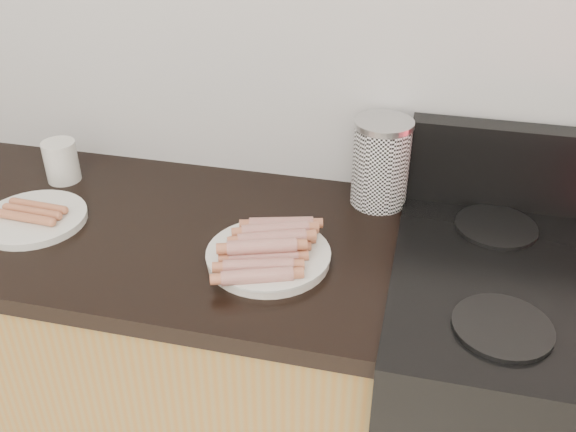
% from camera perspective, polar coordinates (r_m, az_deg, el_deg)
% --- Properties ---
extents(wall_back, '(4.00, 0.04, 2.60)m').
position_cam_1_polar(wall_back, '(1.55, -3.62, 17.21)').
color(wall_back, silver).
rests_on(wall_back, ground).
extents(burner_near_left, '(0.18, 0.18, 0.01)m').
position_cam_1_polar(burner_near_left, '(1.23, 18.53, -9.33)').
color(burner_near_left, black).
rests_on(burner_near_left, stove).
extents(burner_far_left, '(0.18, 0.18, 0.01)m').
position_cam_1_polar(burner_far_left, '(1.50, 18.00, -0.91)').
color(burner_far_left, black).
rests_on(burner_far_left, stove).
extents(main_plate, '(0.27, 0.27, 0.02)m').
position_cam_1_polar(main_plate, '(1.34, -1.75, -3.70)').
color(main_plate, silver).
rests_on(main_plate, counter_slab).
extents(side_plate, '(0.27, 0.27, 0.02)m').
position_cam_1_polar(side_plate, '(1.58, -21.66, -0.22)').
color(side_plate, white).
rests_on(side_plate, counter_slab).
extents(hotdog_pile, '(0.14, 0.26, 0.06)m').
position_cam_1_polar(hotdog_pile, '(1.33, -1.77, -2.60)').
color(hotdog_pile, '#A53A35').
rests_on(hotdog_pile, main_plate).
extents(plain_sausages, '(0.14, 0.08, 0.02)m').
position_cam_1_polar(plain_sausages, '(1.57, -21.80, 0.37)').
color(plain_sausages, '#BA6839').
rests_on(plain_sausages, side_plate).
extents(canister, '(0.14, 0.14, 0.21)m').
position_cam_1_polar(canister, '(1.52, 8.25, 4.73)').
color(canister, white).
rests_on(canister, counter_slab).
extents(mug, '(0.11, 0.11, 0.10)m').
position_cam_1_polar(mug, '(1.72, -19.51, 4.60)').
color(mug, white).
rests_on(mug, counter_slab).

